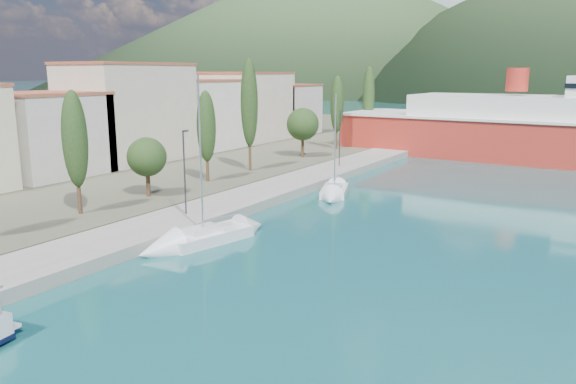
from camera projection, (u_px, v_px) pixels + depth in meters
The scene contains 8 objects.
ground at pixel (534, 123), 124.71m from camera, with size 1400.00×1400.00×0.00m, color #18575B.
quay at pixel (271, 191), 50.50m from camera, with size 5.00×88.00×0.80m, color gray.
land_strip at pixel (81, 150), 78.11m from camera, with size 70.00×148.00×0.70m, color #565644.
town_buildings at pixel (164, 116), 70.19m from camera, with size 9.20×69.20×11.30m.
tree_row at pixel (254, 121), 59.02m from camera, with size 3.93×62.51×11.62m.
lamp_posts at pixel (192, 168), 40.83m from camera, with size 0.15×48.71×6.06m.
sailboat_near at pixel (183, 244), 35.29m from camera, with size 4.22×8.48×11.69m.
sailboat_mid at pixel (333, 195), 49.39m from camera, with size 4.42×7.10×9.96m.
Camera 1 is at (17.84, -15.51, 10.84)m, focal length 35.00 mm.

